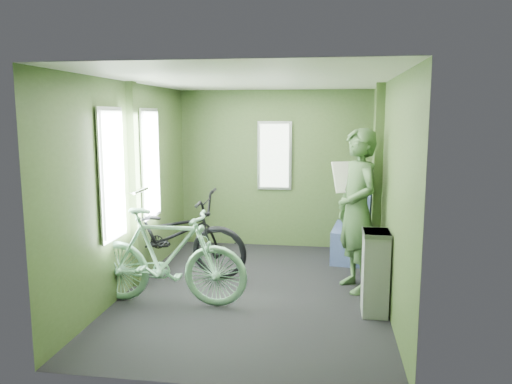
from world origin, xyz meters
TOP-DOWN VIEW (x-y plane):
  - room at (-0.04, 0.04)m, footprint 4.00×4.02m
  - bicycle_black at (-1.12, 0.37)m, footprint 2.03×0.99m
  - bicycle_mint at (-0.84, -0.53)m, footprint 1.70×0.57m
  - passenger at (1.11, 0.22)m, footprint 0.66×0.80m
  - waste_box at (1.26, -0.46)m, footprint 0.24×0.34m
  - bench_seat at (1.15, 1.45)m, footprint 0.59×0.93m

SIDE VIEW (x-z plane):
  - bicycle_black at x=-1.12m, z-range -0.56..0.56m
  - bicycle_mint at x=-0.84m, z-range -0.52..0.52m
  - bench_seat at x=1.15m, z-range -0.19..0.74m
  - waste_box at x=1.26m, z-range 0.00..0.83m
  - passenger at x=1.11m, z-range 0.00..1.80m
  - room at x=-0.04m, z-range 0.28..2.59m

